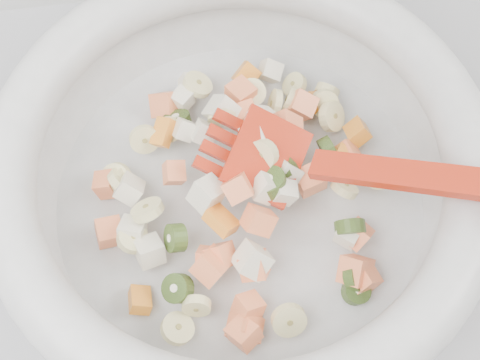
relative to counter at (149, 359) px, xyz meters
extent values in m
cube|color=#A3A4A9|center=(0.00, 0.00, 0.00)|extent=(2.00, 0.60, 0.90)
cylinder|color=silver|center=(0.14, 0.02, 0.46)|extent=(0.33, 0.33, 0.02)
torus|color=silver|center=(0.14, 0.02, 0.54)|extent=(0.41, 0.41, 0.05)
cylinder|color=beige|center=(0.23, 0.08, 0.49)|extent=(0.03, 0.04, 0.03)
cylinder|color=beige|center=(0.04, 0.04, 0.48)|extent=(0.03, 0.03, 0.03)
cylinder|color=beige|center=(0.22, 0.01, 0.50)|extent=(0.03, 0.02, 0.03)
cylinder|color=beige|center=(0.18, 0.10, 0.49)|extent=(0.02, 0.03, 0.03)
cylinder|color=beige|center=(0.16, 0.03, 0.52)|extent=(0.03, 0.03, 0.03)
cylinder|color=beige|center=(0.20, 0.13, 0.48)|extent=(0.03, 0.03, 0.02)
cylinder|color=beige|center=(0.13, 0.08, 0.50)|extent=(0.03, 0.02, 0.03)
cylinder|color=beige|center=(0.09, -0.07, 0.49)|extent=(0.03, 0.02, 0.03)
cylinder|color=beige|center=(0.03, 0.05, 0.48)|extent=(0.04, 0.04, 0.02)
cylinder|color=beige|center=(0.20, 0.10, 0.49)|extent=(0.02, 0.03, 0.03)
cylinder|color=beige|center=(0.23, 0.11, 0.48)|extent=(0.03, 0.03, 0.02)
cylinder|color=beige|center=(0.16, -0.09, 0.49)|extent=(0.04, 0.03, 0.03)
cylinder|color=beige|center=(0.16, 0.11, 0.50)|extent=(0.04, 0.04, 0.03)
cylinder|color=beige|center=(0.23, 0.10, 0.49)|extent=(0.04, 0.03, 0.03)
cylinder|color=beige|center=(0.07, -0.09, 0.48)|extent=(0.04, 0.04, 0.02)
cylinder|color=beige|center=(0.06, 0.01, 0.50)|extent=(0.03, 0.03, 0.03)
cylinder|color=beige|center=(0.05, -0.01, 0.49)|extent=(0.04, 0.04, 0.02)
cylinder|color=beige|center=(0.06, 0.08, 0.49)|extent=(0.04, 0.02, 0.03)
cylinder|color=beige|center=(0.04, 0.05, 0.48)|extent=(0.04, 0.03, 0.03)
cylinder|color=beige|center=(0.11, 0.13, 0.49)|extent=(0.03, 0.03, 0.02)
cylinder|color=beige|center=(0.08, 0.09, 0.49)|extent=(0.03, 0.03, 0.02)
cylinder|color=beige|center=(0.26, 0.02, 0.48)|extent=(0.03, 0.03, 0.03)
cube|color=#FF7250|center=(0.09, 0.04, 0.50)|extent=(0.02, 0.02, 0.03)
cube|color=#FF7250|center=(0.14, 0.01, 0.52)|extent=(0.03, 0.03, 0.03)
cube|color=#FF7250|center=(0.15, 0.09, 0.50)|extent=(0.02, 0.02, 0.02)
cube|color=#FF7250|center=(0.18, 0.06, 0.51)|extent=(0.04, 0.03, 0.03)
cube|color=#FF7250|center=(0.03, 0.00, 0.48)|extent=(0.03, 0.02, 0.02)
cube|color=#FF7250|center=(0.24, 0.05, 0.48)|extent=(0.03, 0.02, 0.03)
cube|color=#FF7250|center=(0.13, -0.09, 0.48)|extent=(0.03, 0.03, 0.03)
cube|color=#FF7250|center=(0.11, -0.05, 0.50)|extent=(0.04, 0.04, 0.03)
cube|color=#FF7250|center=(0.20, 0.09, 0.49)|extent=(0.03, 0.03, 0.03)
cube|color=#FF7250|center=(0.23, -0.07, 0.48)|extent=(0.03, 0.03, 0.03)
cube|color=#FF7250|center=(0.20, 0.02, 0.50)|extent=(0.03, 0.03, 0.03)
cube|color=#FF7250|center=(0.09, 0.12, 0.48)|extent=(0.03, 0.04, 0.04)
cube|color=#FF7250|center=(0.23, -0.03, 0.49)|extent=(0.03, 0.03, 0.03)
cube|color=#FF7250|center=(0.03, 0.04, 0.48)|extent=(0.02, 0.02, 0.02)
cube|color=#FF7250|center=(0.11, -0.04, 0.49)|extent=(0.03, 0.03, 0.03)
cube|color=#FF7250|center=(0.22, -0.06, 0.48)|extent=(0.03, 0.03, 0.04)
cube|color=#FF7250|center=(0.10, -0.04, 0.49)|extent=(0.02, 0.03, 0.02)
cube|color=#FF7250|center=(0.15, 0.11, 0.50)|extent=(0.03, 0.03, 0.02)
cube|color=#FF7250|center=(0.12, -0.10, 0.49)|extent=(0.03, 0.03, 0.02)
cube|color=#FF7250|center=(0.15, -0.02, 0.51)|extent=(0.03, 0.03, 0.03)
cube|color=#FF7250|center=(0.13, -0.08, 0.49)|extent=(0.03, 0.03, 0.03)
cube|color=#FF7250|center=(0.14, -0.05, 0.50)|extent=(0.03, 0.03, 0.03)
cylinder|color=#59842C|center=(0.08, -0.06, 0.49)|extent=(0.03, 0.03, 0.02)
cylinder|color=#59842C|center=(0.08, -0.02, 0.50)|extent=(0.02, 0.03, 0.03)
cylinder|color=#59842C|center=(0.16, 0.01, 0.52)|extent=(0.04, 0.04, 0.02)
cylinder|color=#59842C|center=(0.22, -0.03, 0.49)|extent=(0.03, 0.02, 0.03)
cylinder|color=#59842C|center=(0.18, 0.02, 0.51)|extent=(0.03, 0.03, 0.03)
cylinder|color=#59842C|center=(0.22, -0.08, 0.48)|extent=(0.03, 0.03, 0.02)
cylinder|color=#59842C|center=(0.09, 0.10, 0.49)|extent=(0.03, 0.03, 0.02)
cylinder|color=#59842C|center=(0.22, -0.07, 0.48)|extent=(0.03, 0.04, 0.03)
cylinder|color=#59842C|center=(0.22, 0.05, 0.49)|extent=(0.02, 0.03, 0.03)
cube|color=#F3E8CE|center=(0.10, 0.12, 0.49)|extent=(0.02, 0.02, 0.02)
cube|color=#F3E8CE|center=(0.18, 0.02, 0.51)|extent=(0.03, 0.03, 0.03)
cube|color=#F3E8CE|center=(0.11, 0.07, 0.50)|extent=(0.03, 0.03, 0.03)
cube|color=#F3E8CE|center=(0.22, -0.03, 0.49)|extent=(0.02, 0.02, 0.02)
cube|color=#F3E8CE|center=(0.16, 0.06, 0.51)|extent=(0.03, 0.03, 0.03)
cube|color=#F3E8CE|center=(0.17, 0.08, 0.50)|extent=(0.03, 0.03, 0.03)
cube|color=#F3E8CE|center=(0.11, 0.13, 0.48)|extent=(0.02, 0.02, 0.03)
cube|color=#F3E8CE|center=(0.10, 0.08, 0.50)|extent=(0.02, 0.03, 0.03)
cube|color=#F3E8CE|center=(0.17, 0.00, 0.51)|extent=(0.02, 0.02, 0.02)
cube|color=#F3E8CE|center=(0.16, 0.05, 0.52)|extent=(0.03, 0.03, 0.03)
cube|color=#F3E8CE|center=(0.16, 0.00, 0.52)|extent=(0.03, 0.02, 0.03)
cube|color=#F3E8CE|center=(0.18, 0.14, 0.48)|extent=(0.03, 0.03, 0.03)
cube|color=#F3E8CE|center=(0.06, -0.02, 0.49)|extent=(0.03, 0.03, 0.03)
cube|color=#F3E8CE|center=(0.14, -0.05, 0.50)|extent=(0.04, 0.03, 0.04)
cube|color=#F3E8CE|center=(0.11, 0.01, 0.51)|extent=(0.04, 0.03, 0.03)
cube|color=#F3E8CE|center=(0.05, 0.03, 0.49)|extent=(0.03, 0.03, 0.03)
cube|color=#F3E8CE|center=(0.13, 0.09, 0.50)|extent=(0.04, 0.04, 0.04)
cube|color=#F3E8CE|center=(0.05, -0.01, 0.49)|extent=(0.03, 0.03, 0.03)
cube|color=orange|center=(0.12, -0.01, 0.51)|extent=(0.03, 0.03, 0.02)
cube|color=orange|center=(0.05, -0.06, 0.48)|extent=(0.02, 0.03, 0.02)
cube|color=orange|center=(0.22, 0.10, 0.48)|extent=(0.03, 0.03, 0.03)
cube|color=orange|center=(0.23, 0.04, 0.49)|extent=(0.03, 0.03, 0.02)
cube|color=orange|center=(0.25, 0.06, 0.49)|extent=(0.02, 0.03, 0.03)
cube|color=orange|center=(0.08, 0.08, 0.50)|extent=(0.03, 0.03, 0.02)
cube|color=orange|center=(0.16, 0.14, 0.48)|extent=(0.03, 0.03, 0.03)
cube|color=#B0240F|center=(0.16, 0.03, 0.52)|extent=(0.08, 0.09, 0.03)
cube|color=#B0240F|center=(0.14, 0.07, 0.52)|extent=(0.03, 0.02, 0.02)
cube|color=#B0240F|center=(0.13, 0.06, 0.52)|extent=(0.03, 0.02, 0.02)
cube|color=#B0240F|center=(0.12, 0.04, 0.52)|extent=(0.03, 0.02, 0.02)
cube|color=#B0240F|center=(0.12, 0.03, 0.52)|extent=(0.03, 0.02, 0.02)
cube|color=#B0240F|center=(0.28, -0.03, 0.57)|extent=(0.19, 0.11, 0.08)
camera|label=1|loc=(0.11, -0.22, 0.99)|focal=50.00mm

